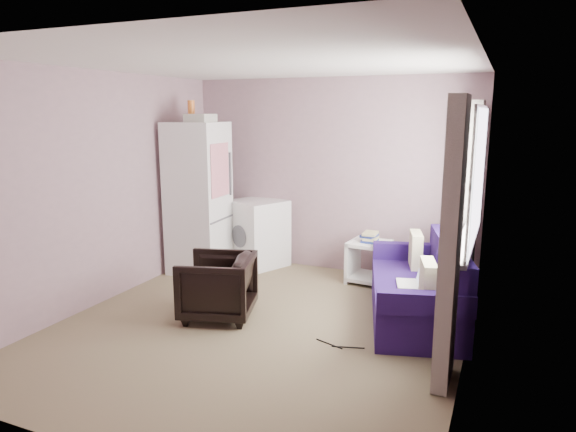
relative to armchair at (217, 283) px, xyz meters
name	(u,v)px	position (x,y,z in m)	size (l,w,h in m)	color
room	(260,201)	(0.52, -0.05, 0.89)	(3.84, 4.24, 2.54)	#817254
armchair	(217,283)	(0.00, 0.00, 0.00)	(0.70, 0.65, 0.72)	black
fridge	(198,197)	(-1.02, 1.26, 0.63)	(0.71, 0.70, 2.21)	white
washing_machine	(258,232)	(-0.43, 1.79, 0.11)	(0.84, 0.84, 0.90)	white
side_table	(369,259)	(1.14, 1.68, -0.06)	(0.51, 0.51, 0.64)	white
sofa	(420,291)	(1.91, 0.77, -0.06)	(1.26, 1.95, 0.81)	navy
window_dressing	(464,218)	(2.28, 0.64, 0.75)	(0.17, 2.62, 2.18)	white
floor_cables	(339,345)	(1.35, -0.16, -0.35)	(0.46, 0.11, 0.01)	black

